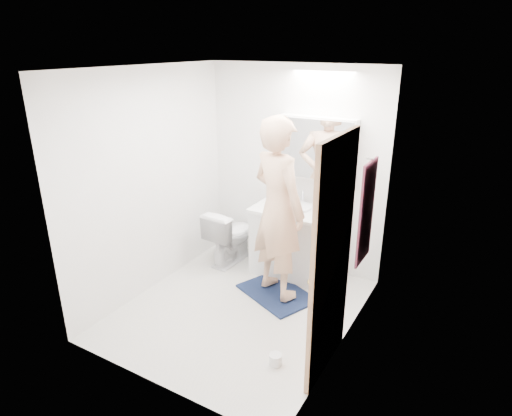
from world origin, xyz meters
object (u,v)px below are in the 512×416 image
Objects in this scene: vanity_cabinet at (293,243)px; soap_bottle_b at (287,195)px; medicine_cabinet at (317,148)px; person at (278,209)px; toilet_paper_roll at (276,359)px; toilet at (230,235)px; soap_bottle_a at (273,190)px; toothbrush_cup at (323,205)px.

vanity_cabinet is 5.26× the size of soap_bottle_b.
person is (-0.10, -0.74, -0.49)m from medicine_cabinet.
person is 1.48m from toilet_paper_roll.
toilet is 2.87× the size of soap_bottle_a.
vanity_cabinet is at bearing 110.36° from toilet_paper_roll.
medicine_cabinet is at bearing -157.98° from toilet.
soap_bottle_a is (-0.51, -0.06, -0.56)m from medicine_cabinet.
medicine_cabinet is at bearing 53.70° from vanity_cabinet.
person is (0.87, -0.41, 0.65)m from toilet.
medicine_cabinet is 3.58× the size of soap_bottle_a.
toilet is at bearing -165.85° from toothbrush_cup.
toilet is 0.79m from soap_bottle_a.
soap_bottle_a reaches higher than toilet.
medicine_cabinet is at bearing 6.67° from soap_bottle_a.
person reaches higher than toilet.
vanity_cabinet is at bearing -168.52° from toilet.
soap_bottle_a is 2.11m from toilet_paper_roll.
toilet is at bearing 134.28° from toilet_paper_roll.
soap_bottle_a is (-0.36, 0.15, 0.55)m from vanity_cabinet.
soap_bottle_b is (-0.19, 0.18, 0.52)m from vanity_cabinet.
toothbrush_cup is at bearing 0.90° from soap_bottle_a.
toilet is (-0.81, -0.12, -0.04)m from vanity_cabinet.
vanity_cabinet is 1.27× the size of toilet.
soap_bottle_b reaches higher than vanity_cabinet.
person is 17.55× the size of toothbrush_cup.
soap_bottle_b is 2.05m from toilet_paper_roll.
medicine_cabinet is at bearing 103.36° from toilet_paper_roll.
soap_bottle_a is (0.45, 0.27, 0.59)m from toilet.
vanity_cabinet is at bearing -60.22° from person.
medicine_cabinet is 0.46× the size of person.
person reaches higher than vanity_cabinet.
toilet_paper_roll is at bearing -61.11° from soap_bottle_a.
toothbrush_cup is at bearing -21.77° from medicine_cabinet.
soap_bottle_a is 0.64m from toothbrush_cup.
soap_bottle_b is at bearing 177.54° from toothbrush_cup.
toothbrush_cup is 0.99× the size of toilet_paper_roll.
medicine_cabinet is at bearing -73.93° from person.
soap_bottle_a reaches higher than toothbrush_cup.
toilet is 1.24m from toothbrush_cup.
toilet is at bearing -171.93° from vanity_cabinet.
soap_bottle_a is at bearing -170.19° from soap_bottle_b.
soap_bottle_b is at bearing 135.89° from vanity_cabinet.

